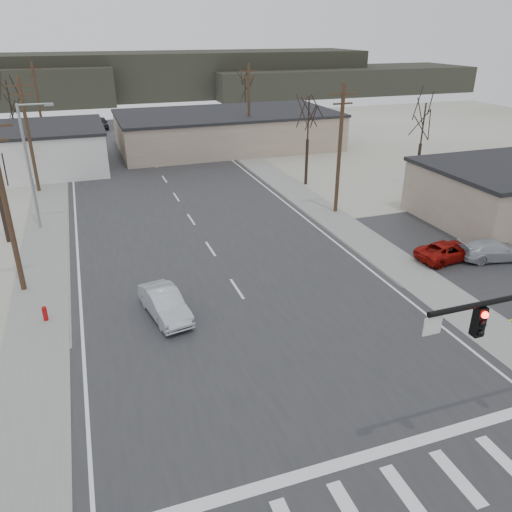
% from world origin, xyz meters
% --- Properties ---
extents(ground, '(140.00, 140.00, 0.00)m').
position_xyz_m(ground, '(0.00, 0.00, 0.00)').
color(ground, silver).
rests_on(ground, ground).
extents(main_road, '(18.00, 110.00, 0.05)m').
position_xyz_m(main_road, '(0.00, 15.00, 0.02)').
color(main_road, '#28282B').
rests_on(main_road, ground).
extents(cross_road, '(90.00, 10.00, 0.04)m').
position_xyz_m(cross_road, '(0.00, 0.00, 0.02)').
color(cross_road, '#28282B').
rests_on(cross_road, ground).
extents(sidewalk_left, '(3.00, 90.00, 0.06)m').
position_xyz_m(sidewalk_left, '(-10.60, 20.00, 0.03)').
color(sidewalk_left, gray).
rests_on(sidewalk_left, ground).
extents(sidewalk_right, '(3.00, 90.00, 0.06)m').
position_xyz_m(sidewalk_right, '(10.60, 20.00, 0.03)').
color(sidewalk_right, gray).
rests_on(sidewalk_right, ground).
extents(fire_hydrant, '(0.24, 0.24, 0.87)m').
position_xyz_m(fire_hydrant, '(-10.20, 8.00, 0.45)').
color(fire_hydrant, '#A50C0C').
rests_on(fire_hydrant, ground).
extents(building_right_far, '(26.30, 14.30, 4.30)m').
position_xyz_m(building_right_far, '(10.00, 44.00, 2.15)').
color(building_right_far, tan).
rests_on(building_right_far, ground).
extents(upole_left_b, '(2.20, 0.30, 10.00)m').
position_xyz_m(upole_left_b, '(-11.50, 12.00, 5.22)').
color(upole_left_b, '#473421').
rests_on(upole_left_b, ground).
extents(upole_left_c, '(2.20, 0.30, 10.00)m').
position_xyz_m(upole_left_c, '(-11.50, 32.00, 5.22)').
color(upole_left_c, '#473421').
rests_on(upole_left_c, ground).
extents(upole_left_d, '(2.20, 0.30, 10.00)m').
position_xyz_m(upole_left_d, '(-11.50, 52.00, 5.22)').
color(upole_left_d, '#473421').
rests_on(upole_left_d, ground).
extents(upole_right_a, '(2.20, 0.30, 10.00)m').
position_xyz_m(upole_right_a, '(11.50, 18.00, 5.22)').
color(upole_right_a, '#473421').
rests_on(upole_right_a, ground).
extents(upole_right_b, '(2.20, 0.30, 10.00)m').
position_xyz_m(upole_right_b, '(11.50, 40.00, 5.22)').
color(upole_right_b, '#473421').
rests_on(upole_right_b, ground).
extents(streetlight_main, '(2.40, 0.25, 9.00)m').
position_xyz_m(streetlight_main, '(-10.80, 22.00, 5.09)').
color(streetlight_main, gray).
rests_on(streetlight_main, ground).
extents(tree_right_mid, '(3.74, 3.74, 8.33)m').
position_xyz_m(tree_right_mid, '(12.50, 26.00, 5.93)').
color(tree_right_mid, '#2D201B').
rests_on(tree_right_mid, ground).
extents(tree_left_far, '(3.96, 3.96, 8.82)m').
position_xyz_m(tree_left_far, '(-14.00, 46.00, 6.28)').
color(tree_left_far, '#2D201B').
rests_on(tree_left_far, ground).
extents(tree_right_far, '(3.52, 3.52, 7.84)m').
position_xyz_m(tree_right_far, '(15.00, 52.00, 5.58)').
color(tree_right_far, '#2D201B').
rests_on(tree_right_far, ground).
extents(tree_lot, '(3.52, 3.52, 7.84)m').
position_xyz_m(tree_lot, '(22.00, 22.00, 5.58)').
color(tree_lot, '#2D201B').
rests_on(tree_lot, ground).
extents(hill_center, '(80.00, 18.00, 9.00)m').
position_xyz_m(hill_center, '(15.00, 96.00, 4.50)').
color(hill_center, '#333026').
rests_on(hill_center, ground).
extents(hill_right, '(60.00, 18.00, 5.50)m').
position_xyz_m(hill_right, '(50.00, 90.00, 2.75)').
color(hill_right, '#333026').
rests_on(hill_right, ground).
extents(sedan_crossing, '(2.29, 4.55, 1.43)m').
position_xyz_m(sedan_crossing, '(-4.35, 6.42, 0.76)').
color(sedan_crossing, '#A6AAB1').
rests_on(sedan_crossing, main_road).
extents(car_far_a, '(2.87, 5.62, 1.56)m').
position_xyz_m(car_far_a, '(4.61, 44.13, 0.83)').
color(car_far_a, black).
rests_on(car_far_a, main_road).
extents(car_far_b, '(1.89, 4.65, 1.58)m').
position_xyz_m(car_far_b, '(-4.07, 62.22, 0.84)').
color(car_far_b, black).
rests_on(car_far_b, main_road).
extents(car_parked_red, '(4.48, 2.41, 1.20)m').
position_xyz_m(car_parked_red, '(13.93, 7.33, 0.63)').
color(car_parked_red, '#8D0C07').
rests_on(car_parked_red, parking_lot).
extents(car_parked_silver, '(4.74, 2.64, 1.30)m').
position_xyz_m(car_parked_silver, '(16.73, 6.39, 0.68)').
color(car_parked_silver, '#A5A9AF').
rests_on(car_parked_silver, parking_lot).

